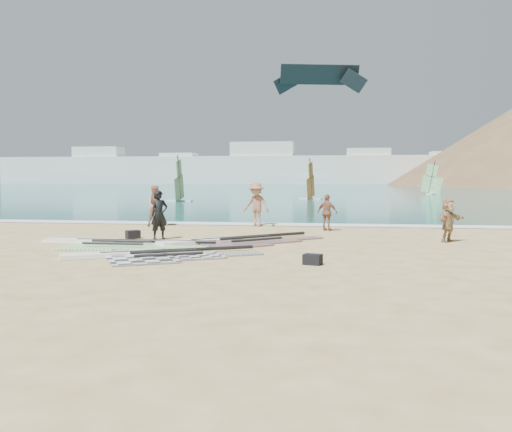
# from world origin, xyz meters

# --- Properties ---
(ground) EXTENTS (300.00, 300.00, 0.00)m
(ground) POSITION_xyz_m (0.00, 0.00, 0.00)
(ground) COLOR tan
(ground) RESTS_ON ground
(sea) EXTENTS (300.00, 240.00, 0.06)m
(sea) POSITION_xyz_m (0.00, 132.00, 0.00)
(sea) COLOR #0D5F5B
(sea) RESTS_ON ground
(surf_line) EXTENTS (300.00, 1.20, 0.04)m
(surf_line) POSITION_xyz_m (0.00, 12.30, 0.00)
(surf_line) COLOR white
(surf_line) RESTS_ON ground
(far_town) EXTENTS (160.00, 8.00, 12.00)m
(far_town) POSITION_xyz_m (-15.72, 150.00, 4.49)
(far_town) COLOR white
(far_town) RESTS_ON ground
(rig_grey) EXTENTS (5.52, 3.85, 0.20)m
(rig_grey) POSITION_xyz_m (-2.46, 1.33, 0.05)
(rig_grey) COLOR #2A2A2C
(rig_grey) RESTS_ON ground
(rig_green) EXTENTS (5.92, 2.33, 0.20)m
(rig_green) POSITION_xyz_m (-4.67, 3.85, 0.05)
(rig_green) COLOR green
(rig_green) RESTS_ON ground
(rig_orange) EXTENTS (5.38, 4.69, 0.20)m
(rig_orange) POSITION_xyz_m (-0.78, 5.11, 0.05)
(rig_orange) COLOR red
(rig_orange) RESTS_ON ground
(gear_bag_near) EXTENTS (0.58, 0.57, 0.30)m
(gear_bag_near) POSITION_xyz_m (-4.59, 5.85, 0.15)
(gear_bag_near) COLOR black
(gear_bag_near) RESTS_ON ground
(gear_bag_far) EXTENTS (0.52, 0.43, 0.27)m
(gear_bag_far) POSITION_xyz_m (2.16, 0.72, 0.14)
(gear_bag_far) COLOR black
(gear_bag_far) RESTS_ON ground
(person_wetsuit) EXTENTS (0.76, 0.74, 1.76)m
(person_wetsuit) POSITION_xyz_m (-3.56, 5.77, 0.88)
(person_wetsuit) COLOR black
(person_wetsuit) RESTS_ON ground
(beachgoer_left) EXTENTS (1.12, 1.04, 1.84)m
(beachgoer_left) POSITION_xyz_m (-5.36, 10.79, 0.92)
(beachgoer_left) COLOR #B07258
(beachgoer_left) RESTS_ON ground
(beachgoer_mid) EXTENTS (1.45, 1.12, 1.97)m
(beachgoer_mid) POSITION_xyz_m (-0.92, 11.50, 0.98)
(beachgoer_mid) COLOR #96634A
(beachgoer_mid) RESTS_ON ground
(beachgoer_back) EXTENTS (0.96, 0.71, 1.51)m
(beachgoer_back) POSITION_xyz_m (2.29, 9.90, 0.76)
(beachgoer_back) COLOR #956146
(beachgoer_back) RESTS_ON ground
(beachgoer_right) EXTENTS (1.25, 1.34, 1.50)m
(beachgoer_right) POSITION_xyz_m (6.49, 6.43, 0.75)
(beachgoer_right) COLOR #A7815A
(beachgoer_right) RESTS_ON ground
(windsurfer_left) EXTENTS (2.28, 2.78, 4.14)m
(windsurfer_left) POSITION_xyz_m (-11.30, 34.76, 1.23)
(windsurfer_left) COLOR white
(windsurfer_left) RESTS_ON ground
(windsurfer_centre) EXTENTS (2.30, 2.65, 4.03)m
(windsurfer_centre) POSITION_xyz_m (-0.15, 41.62, 1.21)
(windsurfer_centre) COLOR white
(windsurfer_centre) RESTS_ON ground
(windsurfer_right) EXTENTS (2.55, 2.34, 4.16)m
(windsurfer_right) POSITION_xyz_m (13.73, 58.57, 1.23)
(windsurfer_right) COLOR white
(windsurfer_right) RESTS_ON ground
(kitesurf_kite) EXTENTS (9.10, 2.85, 2.84)m
(kitesurf_kite) POSITION_xyz_m (0.55, 43.67, 12.07)
(kitesurf_kite) COLOR black
(kitesurf_kite) RESTS_ON ground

